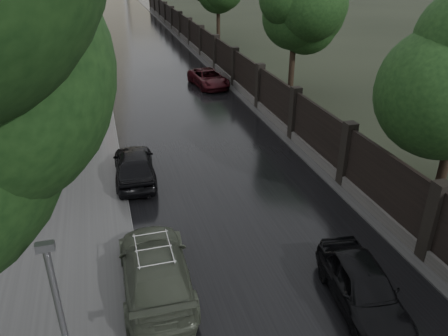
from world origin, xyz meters
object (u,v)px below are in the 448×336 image
Objects in this scene: volga_sedan at (155,269)px; car_right_near at (363,286)px; tree_left_far at (37,5)px; tree_right_b at (295,16)px; hatchback_left at (134,165)px; traffic_light at (101,60)px; car_right_far at (209,78)px.

volga_sedan is 1.23× the size of car_right_near.
tree_right_b is at bearing -27.30° from tree_left_far.
volga_sedan is 6.78m from hatchback_left.
traffic_light is 0.94× the size of car_right_far.
car_right_far is (7.10, 0.40, -1.81)m from traffic_light.
tree_left_far is 1.05× the size of tree_right_b.
car_right_near is (-5.90, -18.18, -4.30)m from tree_right_b.
hatchback_left is at bearing -123.50° from car_right_far.
tree_right_b is (15.50, -8.00, -0.29)m from tree_left_far.
tree_right_b is 7.26m from car_right_far.
car_right_near is (5.90, -21.18, -1.75)m from traffic_light.
volga_sedan is (0.70, -19.03, -1.72)m from traffic_light.
hatchback_left is at bearing -86.39° from traffic_light.
tree_left_far is at bearing 126.47° from traffic_light.
tree_left_far is 12.63m from car_right_far.
tree_right_b is at bearing -123.07° from volga_sedan.
car_right_far is at bearing 144.12° from tree_right_b.
tree_left_far reaches higher than traffic_light.
car_right_near is at bearing -74.43° from traffic_light.
tree_left_far is at bearing -78.01° from volga_sedan.
hatchback_left is (-11.03, -9.26, -4.26)m from tree_right_b.
car_right_near is (5.20, -2.14, -0.03)m from volga_sedan.
traffic_light reaches higher than hatchback_left.
volga_sedan is 1.10× the size of car_right_far.
tree_right_b is at bearing -14.24° from traffic_light.
tree_left_far is 17.45m from tree_right_b.
traffic_light is at bearing 176.32° from car_right_far.
tree_right_b is 1.65× the size of car_right_far.
traffic_light reaches higher than volga_sedan.
volga_sedan is at bearing -124.69° from tree_right_b.
car_right_far is (6.33, 12.65, -0.10)m from hatchback_left.
traffic_light is 7.34m from car_right_far.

